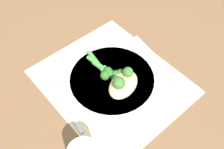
{
  "coord_description": "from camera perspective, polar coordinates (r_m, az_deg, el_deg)",
  "views": [
    {
      "loc": [
        0.33,
        -0.28,
        0.59
      ],
      "look_at": [
        0.0,
        0.0,
        0.03
      ],
      "focal_mm": 42.0,
      "sensor_mm": 36.0,
      "label": 1
    }
  ],
  "objects": [
    {
      "name": "broccoli_stalk_left",
      "position": [
        0.69,
        1.59,
        -2.13
      ],
      "size": [
        0.1,
        0.05,
        0.03
      ],
      "rotation": [
        0.0,
        0.0,
        4.58
      ],
      "color": "#3D8E38",
      "rests_on": "plate"
    },
    {
      "name": "pesto_dollop_secondary",
      "position": [
        0.68,
        3.47,
        0.52
      ],
      "size": [
        0.03,
        0.03,
        0.03
      ],
      "color": "#336628",
      "rests_on": "chicken_fillet"
    },
    {
      "name": "knife",
      "position": [
        0.79,
        9.22,
        3.6
      ],
      "size": [
        0.2,
        0.05,
        0.01
      ],
      "rotation": [
        0.0,
        0.0,
        1.42
      ],
      "color": "silver",
      "rests_on": "placemat"
    },
    {
      "name": "broccoli_stalk_front",
      "position": [
        0.72,
        -1.55,
        0.88
      ],
      "size": [
        0.12,
        0.05,
        0.03
      ],
      "rotation": [
        0.0,
        0.0,
        4.56
      ],
      "color": "#3D8E38",
      "rests_on": "plate"
    },
    {
      "name": "plate",
      "position": [
        0.72,
        0.0,
        -1.0
      ],
      "size": [
        0.24,
        0.24,
        0.01
      ],
      "color": "silver",
      "rests_on": "placemat"
    },
    {
      "name": "chicken_fillet",
      "position": [
        0.69,
        2.74,
        -2.01
      ],
      "size": [
        0.09,
        0.11,
        0.03
      ],
      "rotation": [
        0.0,
        0.0,
        1.88
      ],
      "color": "tan",
      "rests_on": "plate"
    },
    {
      "name": "spoon",
      "position": [
        0.71,
        -11.06,
        -4.65
      ],
      "size": [
        0.17,
        0.05,
        0.01
      ],
      "rotation": [
        0.0,
        0.0,
        1.41
      ],
      "color": "silver",
      "rests_on": "placemat"
    },
    {
      "name": "placemat",
      "position": [
        0.73,
        0.0,
        -1.48
      ],
      "size": [
        0.39,
        0.33,
        0.0
      ],
      "color": "beige",
      "rests_on": "ground_plane"
    },
    {
      "name": "pesto_dollop_primary",
      "position": [
        0.66,
        1.51,
        -1.83
      ],
      "size": [
        0.03,
        0.03,
        0.03
      ],
      "color": "#336628",
      "rests_on": "chicken_fillet"
    },
    {
      "name": "broccoli_stalk_right",
      "position": [
        0.7,
        0.86,
        -0.78
      ],
      "size": [
        0.12,
        0.03,
        0.03
      ],
      "rotation": [
        0.0,
        0.0,
        4.86
      ],
      "color": "#3D8E38",
      "rests_on": "plate"
    },
    {
      "name": "ground_plane",
      "position": [
        0.73,
        0.0,
        -1.58
      ],
      "size": [
        3.0,
        3.0,
        0.0
      ],
      "primitive_type": "plane",
      "color": "brown"
    },
    {
      "name": "broccoli_stalk_rear",
      "position": [
        0.71,
        0.4,
        0.37
      ],
      "size": [
        0.13,
        0.04,
        0.03
      ],
      "rotation": [
        0.0,
        0.0,
        4.84
      ],
      "color": "#3D8E38",
      "rests_on": "plate"
    }
  ]
}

